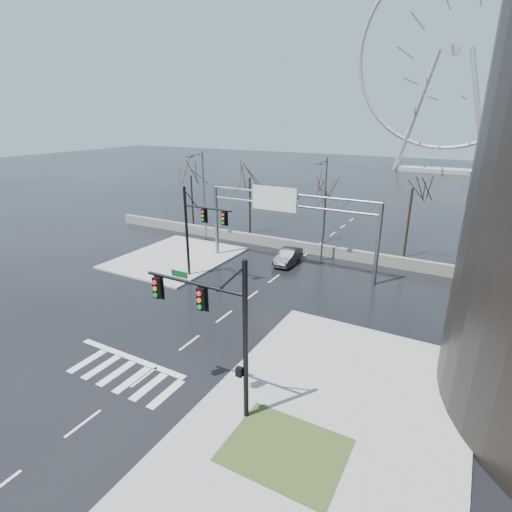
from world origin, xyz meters
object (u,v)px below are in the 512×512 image
Objects in this scene: signal_mast_far at (197,225)px; signal_mast_near at (219,321)px; sign_gantry at (286,214)px; ferris_wheel at (454,58)px; car at (288,256)px.

signal_mast_near is at bearing -49.74° from signal_mast_far.
signal_mast_far reaches higher than sign_gantry.
ferris_wheel reaches higher than sign_gantry.
signal_mast_near is 1.00× the size of signal_mast_far.
signal_mast_near is 0.49× the size of sign_gantry.
signal_mast_near is 19.79m from sign_gantry.
car is at bearing -94.03° from ferris_wheel.
ferris_wheel is at bearing 82.80° from signal_mast_far.
signal_mast_far is at bearing -129.00° from car.
ferris_wheel is at bearing 83.53° from car.
sign_gantry is 0.32× the size of ferris_wheel.
signal_mast_near is 0.16× the size of ferris_wheel.
ferris_wheel is (5.38, 80.04, 20.95)m from sign_gantry.
ferris_wheel reaches higher than signal_mast_near.
car is (-5.69, 20.17, -4.15)m from signal_mast_near.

